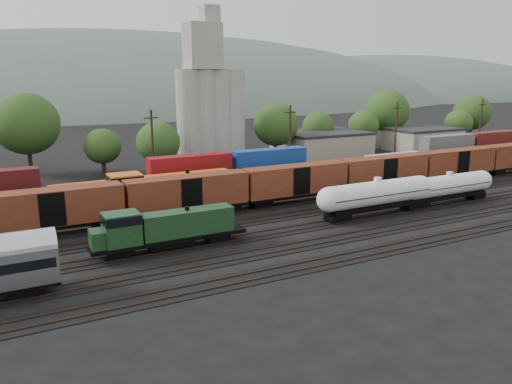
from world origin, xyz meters
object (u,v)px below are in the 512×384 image
green_locomotive (161,228)px  tank_car_a (377,195)px  grain_silo (210,107)px  orange_locomotive (164,189)px

green_locomotive → tank_car_a: (27.22, -0.00, 0.32)m
tank_car_a → grain_silo: bearing=96.4°
tank_car_a → grain_silo: (-4.62, 41.00, 8.56)m
green_locomotive → grain_silo: size_ratio=0.54×
green_locomotive → tank_car_a: tank_car_a is taller
green_locomotive → grain_silo: 47.65m
tank_car_a → orange_locomotive: bearing=146.0°
green_locomotive → orange_locomotive: bearing=71.5°
green_locomotive → tank_car_a: 27.22m
tank_car_a → orange_locomotive: 26.79m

